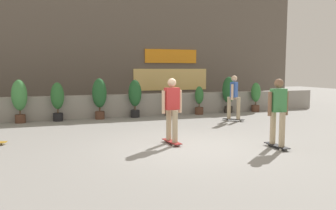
# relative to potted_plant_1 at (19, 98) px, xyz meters

# --- Properties ---
(ground_plane) EXTENTS (48.00, 48.00, 0.00)m
(ground_plane) POSITION_rel_potted_plant_1_xyz_m (4.21, -5.55, -0.91)
(ground_plane) COLOR gray
(planter_wall) EXTENTS (18.00, 0.40, 0.90)m
(planter_wall) POSITION_rel_potted_plant_1_xyz_m (4.21, 0.45, -0.46)
(planter_wall) COLOR gray
(planter_wall) RESTS_ON ground
(building_backdrop) EXTENTS (20.00, 2.08, 6.50)m
(building_backdrop) POSITION_rel_potted_plant_1_xyz_m (4.22, 4.45, 2.34)
(building_backdrop) COLOR #60564C
(building_backdrop) RESTS_ON ground
(potted_plant_1) EXTENTS (0.54, 0.54, 1.56)m
(potted_plant_1) POSITION_rel_potted_plant_1_xyz_m (0.00, 0.00, 0.00)
(potted_plant_1) COLOR brown
(potted_plant_1) RESTS_ON ground
(potted_plant_2) EXTENTS (0.48, 0.48, 1.44)m
(potted_plant_2) POSITION_rel_potted_plant_1_xyz_m (1.30, 0.00, -0.08)
(potted_plant_2) COLOR black
(potted_plant_2) RESTS_ON ground
(potted_plant_3) EXTENTS (0.55, 0.55, 1.58)m
(potted_plant_3) POSITION_rel_potted_plant_1_xyz_m (2.84, 0.00, 0.01)
(potted_plant_3) COLOR brown
(potted_plant_3) RESTS_ON ground
(potted_plant_4) EXTENTS (0.52, 0.52, 1.51)m
(potted_plant_4) POSITION_rel_potted_plant_1_xyz_m (4.25, 0.00, -0.03)
(potted_plant_4) COLOR black
(potted_plant_4) RESTS_ON ground
(potted_plant_5) EXTENTS (0.37, 0.37, 1.20)m
(potted_plant_5) POSITION_rel_potted_plant_1_xyz_m (5.72, 0.00, -0.28)
(potted_plant_5) COLOR brown
(potted_plant_5) RESTS_ON ground
(potted_plant_6) EXTENTS (0.37, 0.37, 1.20)m
(potted_plant_6) POSITION_rel_potted_plant_1_xyz_m (7.07, 0.00, -0.27)
(potted_plant_6) COLOR brown
(potted_plant_6) RESTS_ON ground
(potted_plant_7) EXTENTS (0.56, 0.56, 1.60)m
(potted_plant_7) POSITION_rel_potted_plant_1_xyz_m (8.49, 0.00, 0.03)
(potted_plant_7) COLOR #2D2823
(potted_plant_7) RESTS_ON ground
(potted_plant_8) EXTENTS (0.43, 0.43, 1.32)m
(potted_plant_8) POSITION_rel_potted_plant_1_xyz_m (9.89, 0.00, -0.17)
(potted_plant_8) COLOR brown
(potted_plant_8) RESTS_ON ground
(skater_foreground) EXTENTS (0.70, 0.71, 1.70)m
(skater_foreground) POSITION_rel_potted_plant_1_xyz_m (7.47, -2.18, 0.03)
(skater_foreground) COLOR black
(skater_foreground) RESTS_ON ground
(skater_by_wall_right) EXTENTS (0.56, 0.80, 1.70)m
(skater_by_wall_right) POSITION_rel_potted_plant_1_xyz_m (6.21, -6.39, 0.03)
(skater_by_wall_right) COLOR black
(skater_by_wall_right) RESTS_ON ground
(skater_by_wall_left) EXTENTS (0.56, 0.82, 1.70)m
(skater_by_wall_left) POSITION_rel_potted_plant_1_xyz_m (3.94, -5.10, 0.03)
(skater_by_wall_left) COLOR maroon
(skater_by_wall_left) RESTS_ON ground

